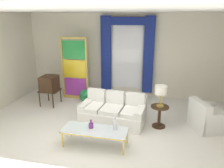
{
  "coord_description": "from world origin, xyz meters",
  "views": [
    {
      "loc": [
        1.35,
        -4.96,
        2.91
      ],
      "look_at": [
        0.04,
        0.9,
        1.05
      ],
      "focal_mm": 35.79,
      "sensor_mm": 36.0,
      "label": 1
    }
  ],
  "objects_px": {
    "bottle_blue_decanter": "(91,125)",
    "peacock_figurine": "(84,96)",
    "stained_glass_divider": "(75,70)",
    "round_side_table": "(159,115)",
    "coffee_table": "(95,131)",
    "couch_white_long": "(114,112)",
    "armchair_white": "(207,119)",
    "vintage_tv": "(49,84)",
    "table_lamp_brass": "(161,91)",
    "bottle_crystal_tall": "(115,124)"
  },
  "relations": [
    {
      "from": "bottle_blue_decanter",
      "to": "peacock_figurine",
      "type": "height_order",
      "value": "bottle_blue_decanter"
    },
    {
      "from": "stained_glass_divider",
      "to": "round_side_table",
      "type": "relative_size",
      "value": 3.7
    },
    {
      "from": "coffee_table",
      "to": "bottle_blue_decanter",
      "type": "height_order",
      "value": "bottle_blue_decanter"
    },
    {
      "from": "couch_white_long",
      "to": "armchair_white",
      "type": "height_order",
      "value": "couch_white_long"
    },
    {
      "from": "couch_white_long",
      "to": "round_side_table",
      "type": "relative_size",
      "value": 3.08
    },
    {
      "from": "vintage_tv",
      "to": "round_side_table",
      "type": "distance_m",
      "value": 3.73
    },
    {
      "from": "coffee_table",
      "to": "table_lamp_brass",
      "type": "bearing_deg",
      "value": 41.28
    },
    {
      "from": "stained_glass_divider",
      "to": "coffee_table",
      "type": "bearing_deg",
      "value": -60.55
    },
    {
      "from": "bottle_crystal_tall",
      "to": "peacock_figurine",
      "type": "relative_size",
      "value": 0.56
    },
    {
      "from": "bottle_blue_decanter",
      "to": "vintage_tv",
      "type": "relative_size",
      "value": 0.16
    },
    {
      "from": "bottle_blue_decanter",
      "to": "coffee_table",
      "type": "bearing_deg",
      "value": -22.43
    },
    {
      "from": "vintage_tv",
      "to": "peacock_figurine",
      "type": "relative_size",
      "value": 2.24
    },
    {
      "from": "bottle_crystal_tall",
      "to": "table_lamp_brass",
      "type": "relative_size",
      "value": 0.59
    },
    {
      "from": "peacock_figurine",
      "to": "coffee_table",
      "type": "bearing_deg",
      "value": -65.18
    },
    {
      "from": "couch_white_long",
      "to": "vintage_tv",
      "type": "height_order",
      "value": "vintage_tv"
    },
    {
      "from": "peacock_figurine",
      "to": "round_side_table",
      "type": "distance_m",
      "value": 2.85
    },
    {
      "from": "peacock_figurine",
      "to": "vintage_tv",
      "type": "bearing_deg",
      "value": -158.06
    },
    {
      "from": "couch_white_long",
      "to": "stained_glass_divider",
      "type": "xyz_separation_m",
      "value": [
        -1.74,
        1.52,
        0.75
      ]
    },
    {
      "from": "bottle_blue_decanter",
      "to": "peacock_figurine",
      "type": "distance_m",
      "value": 2.66
    },
    {
      "from": "bottle_blue_decanter",
      "to": "armchair_white",
      "type": "relative_size",
      "value": 0.2
    },
    {
      "from": "bottle_crystal_tall",
      "to": "round_side_table",
      "type": "height_order",
      "value": "bottle_crystal_tall"
    },
    {
      "from": "table_lamp_brass",
      "to": "bottle_blue_decanter",
      "type": "bearing_deg",
      "value": -141.86
    },
    {
      "from": "coffee_table",
      "to": "bottle_crystal_tall",
      "type": "bearing_deg",
      "value": 13.66
    },
    {
      "from": "couch_white_long",
      "to": "stained_glass_divider",
      "type": "distance_m",
      "value": 2.43
    },
    {
      "from": "stained_glass_divider",
      "to": "table_lamp_brass",
      "type": "relative_size",
      "value": 3.86
    },
    {
      "from": "coffee_table",
      "to": "bottle_crystal_tall",
      "type": "distance_m",
      "value": 0.49
    },
    {
      "from": "peacock_figurine",
      "to": "round_side_table",
      "type": "xyz_separation_m",
      "value": [
        2.57,
        -1.23,
        0.14
      ]
    },
    {
      "from": "coffee_table",
      "to": "stained_glass_divider",
      "type": "bearing_deg",
      "value": 119.45
    },
    {
      "from": "peacock_figurine",
      "to": "couch_white_long",
      "type": "bearing_deg",
      "value": -42.68
    },
    {
      "from": "round_side_table",
      "to": "peacock_figurine",
      "type": "bearing_deg",
      "value": 154.37
    },
    {
      "from": "stained_glass_divider",
      "to": "vintage_tv",
      "type": "bearing_deg",
      "value": -129.73
    },
    {
      "from": "armchair_white",
      "to": "peacock_figurine",
      "type": "bearing_deg",
      "value": 164.23
    },
    {
      "from": "bottle_blue_decanter",
      "to": "table_lamp_brass",
      "type": "bearing_deg",
      "value": 38.14
    },
    {
      "from": "round_side_table",
      "to": "vintage_tv",
      "type": "bearing_deg",
      "value": 167.39
    },
    {
      "from": "coffee_table",
      "to": "vintage_tv",
      "type": "height_order",
      "value": "vintage_tv"
    },
    {
      "from": "bottle_crystal_tall",
      "to": "vintage_tv",
      "type": "distance_m",
      "value": 3.29
    },
    {
      "from": "couch_white_long",
      "to": "armchair_white",
      "type": "distance_m",
      "value": 2.51
    },
    {
      "from": "coffee_table",
      "to": "stained_glass_divider",
      "type": "height_order",
      "value": "stained_glass_divider"
    },
    {
      "from": "bottle_crystal_tall",
      "to": "stained_glass_divider",
      "type": "height_order",
      "value": "stained_glass_divider"
    },
    {
      "from": "table_lamp_brass",
      "to": "couch_white_long",
      "type": "bearing_deg",
      "value": 178.67
    },
    {
      "from": "round_side_table",
      "to": "table_lamp_brass",
      "type": "relative_size",
      "value": 1.04
    },
    {
      "from": "coffee_table",
      "to": "vintage_tv",
      "type": "bearing_deg",
      "value": 136.87
    },
    {
      "from": "vintage_tv",
      "to": "bottle_blue_decanter",
      "type": "bearing_deg",
      "value": -43.96
    },
    {
      "from": "bottle_crystal_tall",
      "to": "vintage_tv",
      "type": "xyz_separation_m",
      "value": [
        -2.64,
        1.95,
        0.18
      ]
    },
    {
      "from": "armchair_white",
      "to": "vintage_tv",
      "type": "bearing_deg",
      "value": 172.35
    },
    {
      "from": "peacock_figurine",
      "to": "bottle_crystal_tall",
      "type": "bearing_deg",
      "value": -56.14
    },
    {
      "from": "bottle_blue_decanter",
      "to": "peacock_figurine",
      "type": "relative_size",
      "value": 0.36
    },
    {
      "from": "round_side_table",
      "to": "table_lamp_brass",
      "type": "bearing_deg",
      "value": 0.0
    },
    {
      "from": "coffee_table",
      "to": "bottle_blue_decanter",
      "type": "distance_m",
      "value": 0.16
    },
    {
      "from": "stained_glass_divider",
      "to": "armchair_white",
      "type": "bearing_deg",
      "value": -18.19
    }
  ]
}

